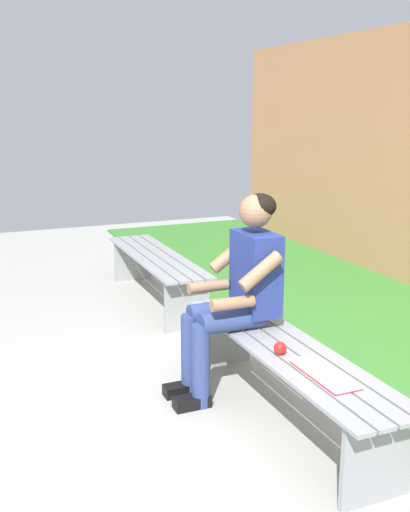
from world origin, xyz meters
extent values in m
cube|color=#9E9E99|center=(1.16, 1.00, -0.02)|extent=(10.00, 7.00, 0.04)
cube|color=#387A2D|center=(1.16, -1.45, 0.01)|extent=(9.00, 2.18, 0.03)
cube|color=gray|center=(0.00, -0.16, 0.43)|extent=(1.88, 0.10, 0.02)
cube|color=gray|center=(0.00, -0.05, 0.43)|extent=(1.88, 0.10, 0.02)
cube|color=gray|center=(0.00, 0.05, 0.43)|extent=(1.88, 0.10, 0.02)
cube|color=gray|center=(0.00, 0.16, 0.43)|extent=(1.88, 0.10, 0.02)
cube|color=gray|center=(-0.82, 0.00, 0.21)|extent=(0.03, 0.38, 0.42)
cube|color=gray|center=(0.82, 0.00, 0.21)|extent=(0.03, 0.38, 0.42)
cube|color=gray|center=(2.32, -0.16, 0.43)|extent=(1.80, 0.10, 0.02)
cube|color=gray|center=(2.32, -0.05, 0.43)|extent=(1.80, 0.10, 0.02)
cube|color=gray|center=(2.32, 0.05, 0.43)|extent=(1.80, 0.10, 0.02)
cube|color=gray|center=(2.32, 0.16, 0.43)|extent=(1.80, 0.10, 0.02)
cube|color=gray|center=(1.54, 0.00, 0.21)|extent=(0.03, 0.38, 0.42)
cube|color=gray|center=(3.10, 0.00, 0.21)|extent=(0.03, 0.38, 0.42)
cube|color=navy|center=(0.42, -0.02, 0.76)|extent=(0.34, 0.20, 0.50)
sphere|color=#936B4C|center=(0.42, -0.01, 1.14)|extent=(0.20, 0.20, 0.20)
ellipsoid|color=black|center=(0.42, -0.04, 1.17)|extent=(0.20, 0.19, 0.15)
cylinder|color=navy|center=(0.33, 0.18, 0.51)|extent=(0.13, 0.40, 0.13)
cylinder|color=navy|center=(0.51, 0.18, 0.51)|extent=(0.13, 0.40, 0.13)
cylinder|color=navy|center=(0.33, 0.38, 0.26)|extent=(0.11, 0.11, 0.51)
cube|color=black|center=(0.33, 0.44, 0.04)|extent=(0.10, 0.22, 0.07)
cylinder|color=navy|center=(0.51, 0.38, 0.26)|extent=(0.11, 0.11, 0.51)
cube|color=black|center=(0.51, 0.44, 0.04)|extent=(0.10, 0.22, 0.07)
cylinder|color=#936B4C|center=(0.21, 0.06, 0.83)|extent=(0.08, 0.28, 0.23)
cylinder|color=#936B4C|center=(0.24, 0.22, 0.65)|extent=(0.07, 0.26, 0.07)
cylinder|color=#936B4C|center=(0.63, 0.06, 0.83)|extent=(0.08, 0.28, 0.23)
cylinder|color=#936B4C|center=(0.59, 0.22, 0.65)|extent=(0.07, 0.26, 0.07)
sphere|color=red|center=(-0.09, 0.09, 0.48)|extent=(0.07, 0.07, 0.07)
cube|color=white|center=(-0.51, 0.01, 0.46)|extent=(0.20, 0.15, 0.02)
cube|color=white|center=(-0.30, 0.01, 0.46)|extent=(0.20, 0.15, 0.02)
cube|color=red|center=(-0.41, 0.01, 0.45)|extent=(0.41, 0.16, 0.01)
camera|label=1|loc=(-2.73, 1.63, 1.75)|focal=42.26mm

